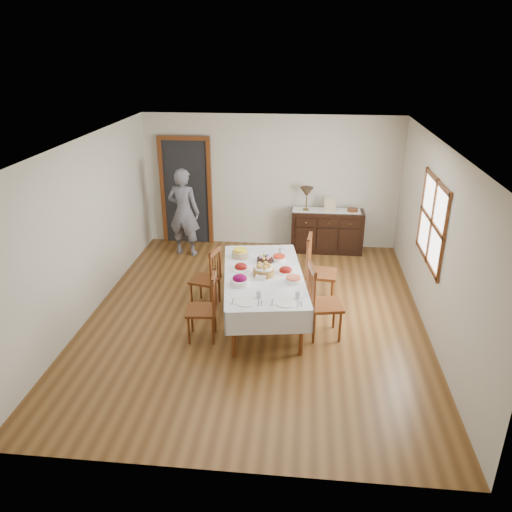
# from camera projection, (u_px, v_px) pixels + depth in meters

# --- Properties ---
(ground) EXTENTS (6.00, 6.00, 0.00)m
(ground) POSITION_uv_depth(u_px,v_px,m) (255.00, 316.00, 7.58)
(ground) COLOR brown
(room_shell) EXTENTS (5.02, 6.02, 2.65)m
(room_shell) POSITION_uv_depth(u_px,v_px,m) (248.00, 204.00, 7.33)
(room_shell) COLOR silver
(room_shell) RESTS_ON ground
(dining_table) EXTENTS (1.44, 2.34, 0.76)m
(dining_table) POSITION_uv_depth(u_px,v_px,m) (263.00, 279.00, 7.22)
(dining_table) COLOR silver
(dining_table) RESTS_ON ground
(chair_left_near) EXTENTS (0.44, 0.44, 0.98)m
(chair_left_near) POSITION_uv_depth(u_px,v_px,m) (205.00, 307.00, 6.83)
(chair_left_near) COLOR #5A2C12
(chair_left_near) RESTS_ON ground
(chair_left_far) EXTENTS (0.49, 0.49, 0.97)m
(chair_left_far) POSITION_uv_depth(u_px,v_px,m) (208.00, 277.00, 7.70)
(chair_left_far) COLOR #5A2C12
(chair_left_far) RESTS_ON ground
(chair_right_near) EXTENTS (0.53, 0.53, 1.08)m
(chair_right_near) POSITION_uv_depth(u_px,v_px,m) (321.00, 301.00, 6.86)
(chair_right_near) COLOR #5A2C12
(chair_right_near) RESTS_ON ground
(chair_right_far) EXTENTS (0.51, 0.51, 1.12)m
(chair_right_far) POSITION_uv_depth(u_px,v_px,m) (318.00, 269.00, 7.78)
(chair_right_far) COLOR #5A2C12
(chair_right_far) RESTS_ON ground
(sideboard) EXTENTS (1.39, 0.51, 0.83)m
(sideboard) POSITION_uv_depth(u_px,v_px,m) (327.00, 231.00, 9.79)
(sideboard) COLOR black
(sideboard) RESTS_ON ground
(person) EXTENTS (0.62, 0.45, 1.81)m
(person) POSITION_uv_depth(u_px,v_px,m) (184.00, 209.00, 9.47)
(person) COLOR slate
(person) RESTS_ON ground
(bread_basket) EXTENTS (0.30, 0.30, 0.19)m
(bread_basket) POSITION_uv_depth(u_px,v_px,m) (264.00, 270.00, 7.11)
(bread_basket) COLOR brown
(bread_basket) RESTS_ON dining_table
(egg_basket) EXTENTS (0.25, 0.25, 0.11)m
(egg_basket) POSITION_uv_depth(u_px,v_px,m) (265.00, 259.00, 7.57)
(egg_basket) COLOR black
(egg_basket) RESTS_ON dining_table
(ham_platter_a) EXTENTS (0.31, 0.31, 0.11)m
(ham_platter_a) POSITION_uv_depth(u_px,v_px,m) (241.00, 267.00, 7.33)
(ham_platter_a) COLOR white
(ham_platter_a) RESTS_ON dining_table
(ham_platter_b) EXTENTS (0.27, 0.27, 0.11)m
(ham_platter_b) POSITION_uv_depth(u_px,v_px,m) (286.00, 271.00, 7.21)
(ham_platter_b) COLOR white
(ham_platter_b) RESTS_ON dining_table
(beet_bowl) EXTENTS (0.27, 0.27, 0.15)m
(beet_bowl) POSITION_uv_depth(u_px,v_px,m) (240.00, 280.00, 6.84)
(beet_bowl) COLOR white
(beet_bowl) RESTS_ON dining_table
(carrot_bowl) EXTENTS (0.21, 0.21, 0.09)m
(carrot_bowl) POSITION_uv_depth(u_px,v_px,m) (279.00, 258.00, 7.60)
(carrot_bowl) COLOR white
(carrot_bowl) RESTS_ON dining_table
(pineapple_bowl) EXTENTS (0.26, 0.26, 0.13)m
(pineapple_bowl) POSITION_uv_depth(u_px,v_px,m) (240.00, 253.00, 7.73)
(pineapple_bowl) COLOR tan
(pineapple_bowl) RESTS_ON dining_table
(casserole_dish) EXTENTS (0.23, 0.23, 0.08)m
(casserole_dish) POSITION_uv_depth(u_px,v_px,m) (293.00, 280.00, 6.92)
(casserole_dish) COLOR white
(casserole_dish) RESTS_ON dining_table
(butter_dish) EXTENTS (0.15, 0.11, 0.07)m
(butter_dish) POSITION_uv_depth(u_px,v_px,m) (261.00, 277.00, 7.01)
(butter_dish) COLOR white
(butter_dish) RESTS_ON dining_table
(setting_left) EXTENTS (0.44, 0.31, 0.10)m
(setting_left) POSITION_uv_depth(u_px,v_px,m) (250.00, 300.00, 6.42)
(setting_left) COLOR white
(setting_left) RESTS_ON dining_table
(setting_right) EXTENTS (0.44, 0.31, 0.10)m
(setting_right) POSITION_uv_depth(u_px,v_px,m) (289.00, 300.00, 6.40)
(setting_right) COLOR white
(setting_right) RESTS_ON dining_table
(glass_far_a) EXTENTS (0.07, 0.07, 0.10)m
(glass_far_a) POSITION_uv_depth(u_px,v_px,m) (247.00, 253.00, 7.78)
(glass_far_a) COLOR silver
(glass_far_a) RESTS_ON dining_table
(glass_far_b) EXTENTS (0.07, 0.07, 0.11)m
(glass_far_b) POSITION_uv_depth(u_px,v_px,m) (281.00, 251.00, 7.82)
(glass_far_b) COLOR silver
(glass_far_b) RESTS_ON dining_table
(runner) EXTENTS (1.30, 0.35, 0.01)m
(runner) POSITION_uv_depth(u_px,v_px,m) (326.00, 210.00, 9.64)
(runner) COLOR white
(runner) RESTS_ON sideboard
(table_lamp) EXTENTS (0.26, 0.26, 0.46)m
(table_lamp) POSITION_uv_depth(u_px,v_px,m) (307.00, 193.00, 9.50)
(table_lamp) COLOR brown
(table_lamp) RESTS_ON sideboard
(picture_frame) EXTENTS (0.22, 0.08, 0.28)m
(picture_frame) POSITION_uv_depth(u_px,v_px,m) (330.00, 205.00, 9.50)
(picture_frame) COLOR tan
(picture_frame) RESTS_ON sideboard
(deco_bowl) EXTENTS (0.20, 0.20, 0.06)m
(deco_bowl) POSITION_uv_depth(u_px,v_px,m) (353.00, 210.00, 9.57)
(deco_bowl) COLOR #5A2C12
(deco_bowl) RESTS_ON sideboard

